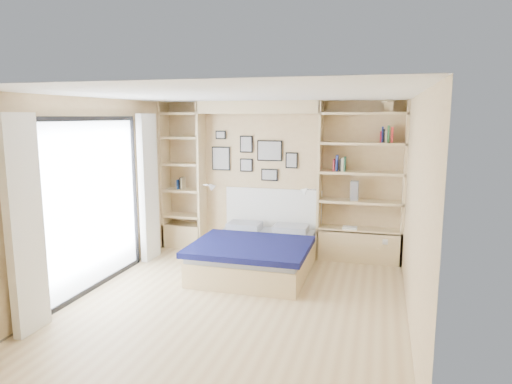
# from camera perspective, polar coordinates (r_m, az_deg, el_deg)

# --- Properties ---
(ground) EXTENTS (4.50, 4.50, 0.00)m
(ground) POSITION_cam_1_polar(r_m,az_deg,el_deg) (5.78, -2.30, -13.56)
(ground) COLOR #D4B885
(ground) RESTS_ON ground
(room_shell) EXTENTS (4.50, 4.50, 4.50)m
(room_shell) POSITION_cam_1_polar(r_m,az_deg,el_deg) (6.99, -1.56, -0.29)
(room_shell) COLOR tan
(room_shell) RESTS_ON ground
(bed) EXTENTS (1.63, 2.05, 1.07)m
(bed) POSITION_cam_1_polar(r_m,az_deg,el_deg) (6.80, 0.11, -7.60)
(bed) COLOR beige
(bed) RESTS_ON ground
(photo_gallery) EXTENTS (1.48, 0.02, 0.82)m
(photo_gallery) POSITION_cam_1_polar(r_m,az_deg,el_deg) (7.61, -0.50, 4.52)
(photo_gallery) COLOR black
(photo_gallery) RESTS_ON ground
(reading_lamps) EXTENTS (1.92, 0.12, 0.15)m
(reading_lamps) POSITION_cam_1_polar(r_m,az_deg,el_deg) (7.42, 0.15, 0.47)
(reading_lamps) COLOR silver
(reading_lamps) RESTS_ON ground
(shelf_decor) EXTENTS (3.53, 0.23, 2.03)m
(shelf_decor) POSITION_cam_1_polar(r_m,az_deg,el_deg) (7.17, 11.21, 4.77)
(shelf_decor) COLOR #AE2A33
(shelf_decor) RESTS_ON ground
(deck) EXTENTS (3.20, 4.00, 0.05)m
(deck) POSITION_cam_1_polar(r_m,az_deg,el_deg) (7.63, -29.36, -9.03)
(deck) COLOR #645949
(deck) RESTS_ON ground
(deck_chair) EXTENTS (0.54, 0.87, 0.85)m
(deck_chair) POSITION_cam_1_polar(r_m,az_deg,el_deg) (7.27, -24.20, -6.15)
(deck_chair) COLOR tan
(deck_chair) RESTS_ON ground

